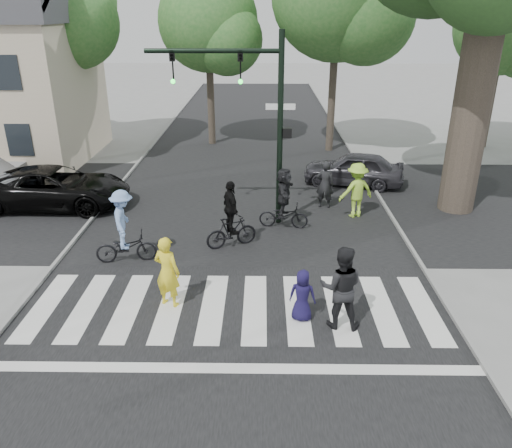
{
  "coord_description": "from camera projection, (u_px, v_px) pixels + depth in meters",
  "views": [
    {
      "loc": [
        0.66,
        -9.08,
        6.5
      ],
      "look_at": [
        0.5,
        3.0,
        1.3
      ],
      "focal_mm": 35.0,
      "sensor_mm": 36.0,
      "label": 1
    }
  ],
  "objects": [
    {
      "name": "bg_tree_1",
      "position": [
        57.0,
        6.0,
        22.61
      ],
      "size": [
        6.09,
        5.8,
        9.8
      ],
      "color": "brown",
      "rests_on": "ground"
    },
    {
      "name": "road_stem",
      "position": [
        241.0,
        237.0,
        15.5
      ],
      "size": [
        10.0,
        70.0,
        0.01
      ],
      "primitive_type": "cube",
      "color": "black",
      "rests_on": "ground"
    },
    {
      "name": "cyclist_right",
      "position": [
        284.0,
        202.0,
        15.84
      ],
      "size": [
        1.63,
        1.52,
        2.0
      ],
      "color": "black",
      "rests_on": "ground"
    },
    {
      "name": "crosswalk",
      "position": [
        233.0,
        315.0,
        11.52
      ],
      "size": [
        10.0,
        3.85,
        0.01
      ],
      "color": "silver",
      "rests_on": "ground"
    },
    {
      "name": "car_suv",
      "position": [
        55.0,
        188.0,
        17.63
      ],
      "size": [
        5.17,
        2.45,
        1.43
      ],
      "primitive_type": "imported",
      "rotation": [
        0.0,
        0.0,
        1.56
      ],
      "color": "black",
      "rests_on": "ground"
    },
    {
      "name": "road_cross",
      "position": [
        244.0,
        202.0,
        18.26
      ],
      "size": [
        70.0,
        10.0,
        0.01
      ],
      "primitive_type": "cube",
      "color": "black",
      "rests_on": "ground"
    },
    {
      "name": "bg_tree_4",
      "position": [
        510.0,
        30.0,
        23.35
      ],
      "size": [
        4.83,
        4.6,
        8.15
      ],
      "color": "brown",
      "rests_on": "ground"
    },
    {
      "name": "car_grey",
      "position": [
        353.0,
        169.0,
        19.9
      ],
      "size": [
        4.19,
        2.53,
        1.34
      ],
      "primitive_type": "imported",
      "rotation": [
        0.0,
        0.0,
        -1.83
      ],
      "color": "#302F34",
      "rests_on": "ground"
    },
    {
      "name": "cyclist_mid",
      "position": [
        231.0,
        221.0,
        14.56
      ],
      "size": [
        1.6,
        1.04,
        2.04
      ],
      "color": "black",
      "rests_on": "ground"
    },
    {
      "name": "pedestrian_child",
      "position": [
        302.0,
        295.0,
        11.15
      ],
      "size": [
        0.67,
        0.51,
        1.24
      ],
      "primitive_type": "imported",
      "rotation": [
        0.0,
        0.0,
        2.94
      ],
      "color": "#18123E",
      "rests_on": "ground"
    },
    {
      "name": "traffic_signal",
      "position": [
        253.0,
        103.0,
        15.06
      ],
      "size": [
        4.45,
        0.29,
        6.0
      ],
      "color": "black",
      "rests_on": "ground"
    },
    {
      "name": "curb_left",
      "position": [
        79.0,
        235.0,
        15.55
      ],
      "size": [
        0.1,
        70.0,
        0.1
      ],
      "primitive_type": "cube",
      "color": "gray",
      "rests_on": "ground"
    },
    {
      "name": "bystander_dark",
      "position": [
        325.0,
        185.0,
        17.51
      ],
      "size": [
        0.69,
        0.52,
        1.71
      ],
      "primitive_type": "imported",
      "rotation": [
        0.0,
        0.0,
        2.95
      ],
      "color": "black",
      "rests_on": "ground"
    },
    {
      "name": "ground",
      "position": [
        231.0,
        332.0,
        10.91
      ],
      "size": [
        120.0,
        120.0,
        0.0
      ],
      "primitive_type": "plane",
      "color": "gray",
      "rests_on": "ground"
    },
    {
      "name": "cyclist_left",
      "position": [
        124.0,
        232.0,
        13.65
      ],
      "size": [
        1.73,
        1.16,
        2.1
      ],
      "color": "black",
      "rests_on": "ground"
    },
    {
      "name": "bystander_hivis",
      "position": [
        356.0,
        190.0,
        16.69
      ],
      "size": [
        1.38,
        1.07,
        1.88
      ],
      "primitive_type": "imported",
      "rotation": [
        0.0,
        0.0,
        3.49
      ],
      "color": "#A8DF3C",
      "rests_on": "ground"
    },
    {
      "name": "pedestrian_adult",
      "position": [
        341.0,
        287.0,
        10.8
      ],
      "size": [
        1.03,
        0.85,
        1.93
      ],
      "primitive_type": "imported",
      "rotation": [
        0.0,
        0.0,
        3.01
      ],
      "color": "black",
      "rests_on": "ground"
    },
    {
      "name": "bg_tree_2",
      "position": [
        213.0,
        26.0,
        23.91
      ],
      "size": [
        5.04,
        4.8,
        8.4
      ],
      "color": "brown",
      "rests_on": "ground"
    },
    {
      "name": "curb_right",
      "position": [
        404.0,
        236.0,
        15.42
      ],
      "size": [
        0.1,
        70.0,
        0.1
      ],
      "primitive_type": "cube",
      "color": "gray",
      "rests_on": "ground"
    },
    {
      "name": "pedestrian_woman",
      "position": [
        167.0,
        272.0,
        11.61
      ],
      "size": [
        0.76,
        0.64,
        1.77
      ],
      "primitive_type": "imported",
      "rotation": [
        0.0,
        0.0,
        2.75
      ],
      "color": "yellow",
      "rests_on": "ground"
    }
  ]
}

